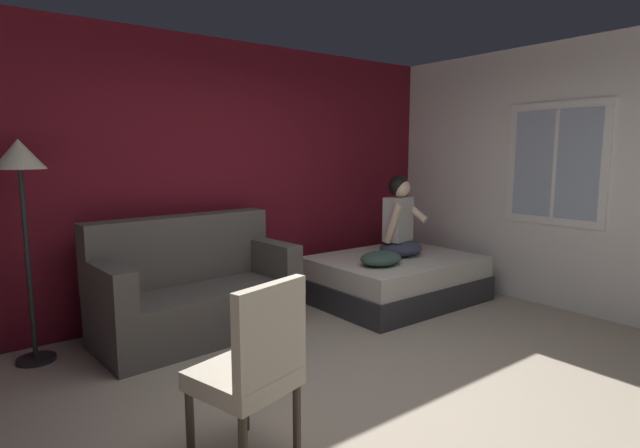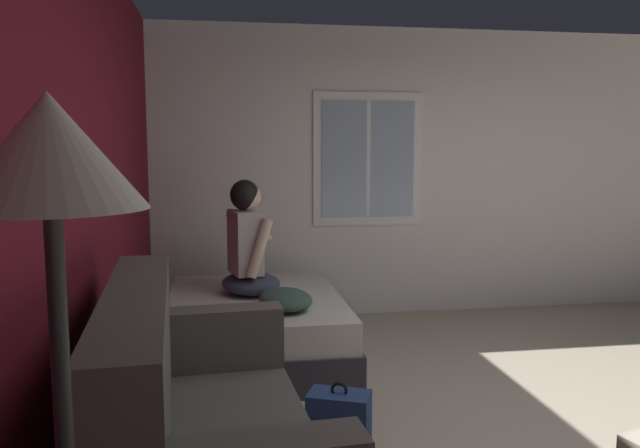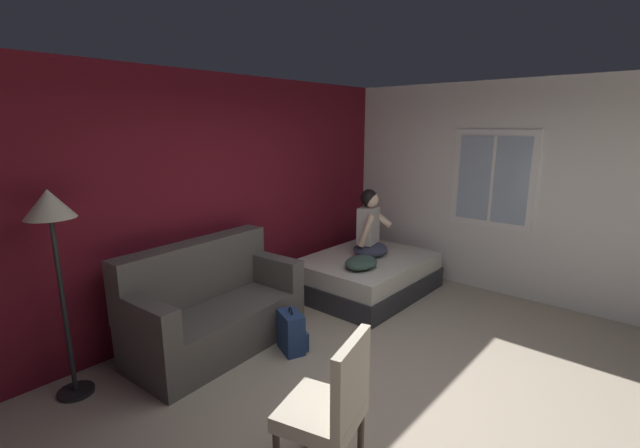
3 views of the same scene
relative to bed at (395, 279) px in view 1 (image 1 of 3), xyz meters
The scene contains 11 objects.
ground_plane 2.34m from the bed, 138.75° to the right, with size 40.00×40.00×0.00m, color tan.
wall_back_accent 2.28m from the bed, 151.42° to the left, with size 10.73×0.16×2.70m, color maroon.
wall_side_with_window 2.24m from the bed, 51.85° to the right, with size 0.19×6.21×2.70m.
bed is the anchor object (origin of this frame).
couch 2.19m from the bed, behind, with size 1.75×0.94×1.04m.
side_chair 3.14m from the bed, 149.29° to the right, with size 0.56×0.56×0.98m.
person_seated 0.61m from the bed, 21.68° to the left, with size 0.61×0.55×0.88m.
backpack 1.76m from the bed, 169.46° to the right, with size 0.32×0.35×0.46m.
throw_pillow 0.55m from the bed, 154.81° to the right, with size 0.48×0.36×0.14m, color #385147.
cell_phone 0.46m from the bed, 139.49° to the right, with size 0.07×0.14×0.01m, color #B7B7BC.
floor_lamp 3.63m from the bed, behind, with size 0.36×0.36×1.70m.
Camera 1 is at (-2.13, -2.17, 1.60)m, focal length 28.00 mm.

